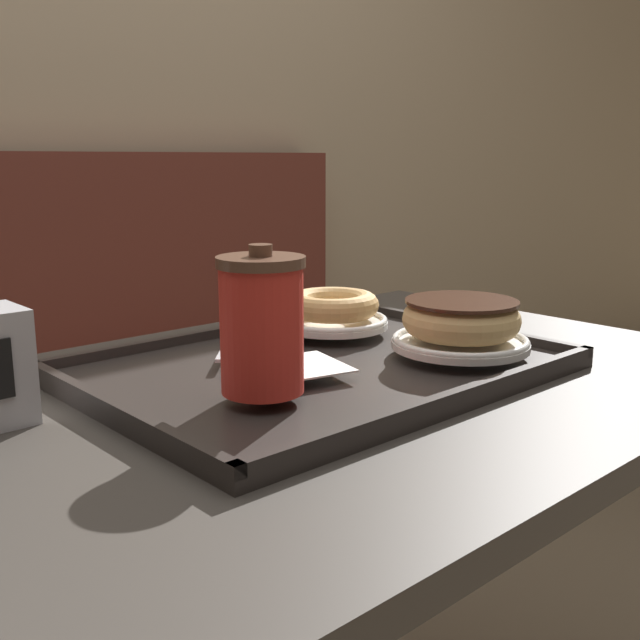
{
  "coord_description": "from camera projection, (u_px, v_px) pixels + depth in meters",
  "views": [
    {
      "loc": [
        -0.56,
        -0.59,
        0.99
      ],
      "look_at": [
        -0.01,
        0.02,
        0.81
      ],
      "focal_mm": 42.0,
      "sensor_mm": 36.0,
      "label": 1
    }
  ],
  "objects": [
    {
      "name": "plate_with_plain_donut",
      "position": [
        332.0,
        322.0,
        1.0
      ],
      "size": [
        0.15,
        0.15,
        0.01
      ],
      "color": "white",
      "rests_on": "serving_tray"
    },
    {
      "name": "spoon",
      "position": [
        231.0,
        335.0,
        0.93
      ],
      "size": [
        0.12,
        0.12,
        0.01
      ],
      "rotation": [
        0.0,
        0.0,
        0.82
      ],
      "color": "silver",
      "rests_on": "serving_tray"
    },
    {
      "name": "napkin_paper",
      "position": [
        290.0,
        367.0,
        0.8
      ],
      "size": [
        0.13,
        0.12,
        0.0
      ],
      "rotation": [
        0.0,
        0.0,
        -0.23
      ],
      "color": "white",
      "rests_on": "serving_tray"
    },
    {
      "name": "donut_plain",
      "position": [
        332.0,
        305.0,
        0.99
      ],
      "size": [
        0.12,
        0.12,
        0.03
      ],
      "color": "tan",
      "rests_on": "plate_with_plain_donut"
    },
    {
      "name": "donut_chocolate_glazed",
      "position": [
        461.0,
        318.0,
        0.88
      ],
      "size": [
        0.14,
        0.14,
        0.04
      ],
      "color": "#DBB270",
      "rests_on": "plate_with_chocolate_donut"
    },
    {
      "name": "cafe_table",
      "position": [
        337.0,
        510.0,
        0.88
      ],
      "size": [
        0.96,
        0.67,
        0.74
      ],
      "color": "#38332D",
      "rests_on": "ground_plane"
    },
    {
      "name": "plate_with_chocolate_donut",
      "position": [
        460.0,
        342.0,
        0.88
      ],
      "size": [
        0.16,
        0.16,
        0.01
      ],
      "color": "white",
      "rests_on": "serving_tray"
    },
    {
      "name": "serving_tray",
      "position": [
        320.0,
        368.0,
        0.86
      ],
      "size": [
        0.53,
        0.39,
        0.02
      ],
      "color": "#282321",
      "rests_on": "cafe_table"
    },
    {
      "name": "booth_bench",
      "position": [
        157.0,
        454.0,
        1.73
      ],
      "size": [
        1.26,
        0.44,
        1.0
      ],
      "color": "brown",
      "rests_on": "ground_plane"
    },
    {
      "name": "coffee_cup_front",
      "position": [
        262.0,
        324.0,
        0.71
      ],
      "size": [
        0.08,
        0.08,
        0.14
      ],
      "color": "red",
      "rests_on": "serving_tray"
    }
  ]
}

